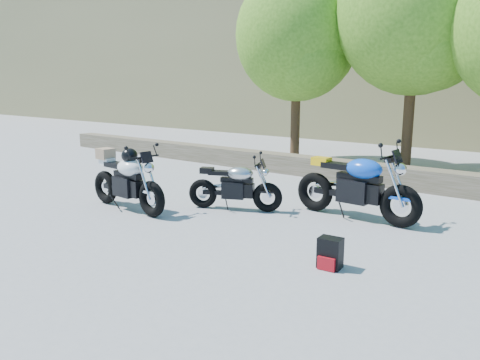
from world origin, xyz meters
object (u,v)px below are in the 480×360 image
at_px(silver_bike, 235,187).
at_px(blue_bike, 357,187).
at_px(white_bike, 126,179).
at_px(backpack, 330,253).

bearing_deg(silver_bike, blue_bike, -1.62).
bearing_deg(white_bike, backpack, 0.74).
xyz_separation_m(blue_bike, backpack, (0.72, -2.36, -0.39)).
bearing_deg(backpack, blue_bike, 101.28).
height_order(silver_bike, backpack, silver_bike).
bearing_deg(white_bike, blue_bike, 33.67).
relative_size(blue_bike, backpack, 5.88).
distance_m(white_bike, backpack, 4.44).
relative_size(silver_bike, blue_bike, 0.73).
height_order(white_bike, blue_bike, blue_bike).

